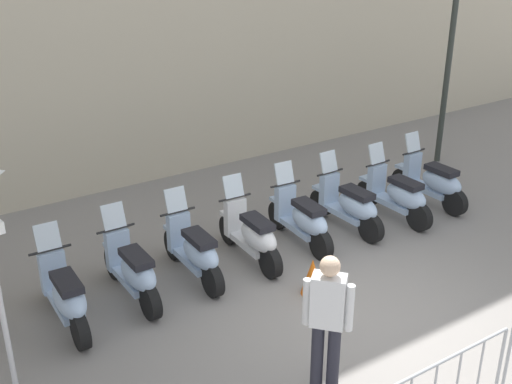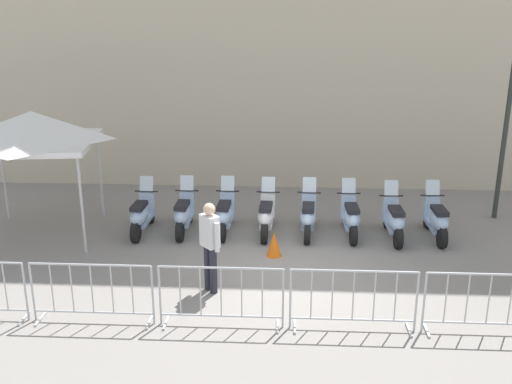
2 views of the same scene
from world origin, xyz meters
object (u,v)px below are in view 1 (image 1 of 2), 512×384
object	(u,v)px
motorcycle_6	(397,195)
traffic_cone	(312,276)
motorcycle_5	(349,205)
motorcycle_0	(65,296)
motorcycle_7	(433,182)
motorcycle_3	(252,235)
motorcycle_2	(194,251)
motorcycle_4	(302,219)
motorcycle_1	(133,271)
officer_near_row_end	(327,318)

from	to	relation	value
motorcycle_6	traffic_cone	bearing A→B (deg)	-166.00
motorcycle_5	traffic_cone	xyz separation A→B (m)	(-1.90, -0.98, -0.18)
motorcycle_0	motorcycle_6	size ratio (longest dim) A/B	1.00
motorcycle_7	motorcycle_0	bearing A→B (deg)	172.23
motorcycle_6	traffic_cone	distance (m)	2.94
motorcycle_3	motorcycle_5	xyz separation A→B (m)	(1.93, -0.27, 0.00)
motorcycle_2	motorcycle_4	size ratio (longest dim) A/B	1.00
motorcycle_6	motorcycle_1	bearing A→B (deg)	170.19
officer_near_row_end	motorcycle_2	bearing A→B (deg)	82.68
motorcycle_6	officer_near_row_end	size ratio (longest dim) A/B	1.00
motorcycle_7	motorcycle_6	bearing A→B (deg)	176.49
motorcycle_1	motorcycle_2	size ratio (longest dim) A/B	1.00
motorcycle_1	motorcycle_7	size ratio (longest dim) A/B	1.00
motorcycle_2	motorcycle_7	distance (m)	4.87
motorcycle_7	motorcycle_2	bearing A→B (deg)	170.85
motorcycle_2	officer_near_row_end	size ratio (longest dim) A/B	0.99
officer_near_row_end	motorcycle_0	bearing A→B (deg)	117.07
motorcycle_4	motorcycle_6	size ratio (longest dim) A/B	0.99
motorcycle_6	officer_near_row_end	world-z (taller)	officer_near_row_end
motorcycle_4	motorcycle_7	distance (m)	2.92
motorcycle_2	motorcycle_3	size ratio (longest dim) A/B	1.00
motorcycle_0	traffic_cone	size ratio (longest dim) A/B	3.12
motorcycle_2	traffic_cone	size ratio (longest dim) A/B	3.13
officer_near_row_end	motorcycle_4	bearing A→B (deg)	48.86
motorcycle_5	traffic_cone	size ratio (longest dim) A/B	3.14
motorcycle_0	motorcycle_4	distance (m)	3.89
motorcycle_5	motorcycle_6	size ratio (longest dim) A/B	1.00
motorcycle_2	motorcycle_5	bearing A→B (deg)	-8.63
motorcycle_1	motorcycle_4	world-z (taller)	same
motorcycle_4	motorcycle_6	world-z (taller)	same
motorcycle_5	motorcycle_7	size ratio (longest dim) A/B	1.00
traffic_cone	motorcycle_2	bearing A→B (deg)	124.78
motorcycle_7	traffic_cone	size ratio (longest dim) A/B	3.13
motorcycle_6	motorcycle_7	bearing A→B (deg)	-3.51
motorcycle_3	motorcycle_7	xyz separation A→B (m)	(3.85, -0.61, 0.00)
motorcycle_0	motorcycle_5	xyz separation A→B (m)	(4.83, -0.59, 0.00)
motorcycle_5	motorcycle_1	bearing A→B (deg)	171.82
motorcycle_3	officer_near_row_end	distance (m)	3.10
motorcycle_0	motorcycle_6	xyz separation A→B (m)	(5.78, -0.86, 0.00)
motorcycle_2	motorcycle_5	distance (m)	2.92
motorcycle_1	motorcycle_2	bearing A→B (deg)	-6.82
motorcycle_3	motorcycle_4	xyz separation A→B (m)	(0.96, -0.13, 0.00)
motorcycle_3	motorcycle_7	distance (m)	3.90
motorcycle_0	motorcycle_3	distance (m)	2.92
motorcycle_3	officer_near_row_end	bearing A→B (deg)	-115.82
motorcycle_1	motorcycle_7	distance (m)	5.84
motorcycle_5	motorcycle_0	bearing A→B (deg)	173.09
traffic_cone	officer_near_row_end	bearing A→B (deg)	-132.29
officer_near_row_end	motorcycle_3	bearing A→B (deg)	64.18
motorcycle_1	motorcycle_6	xyz separation A→B (m)	(4.80, -0.83, 0.00)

